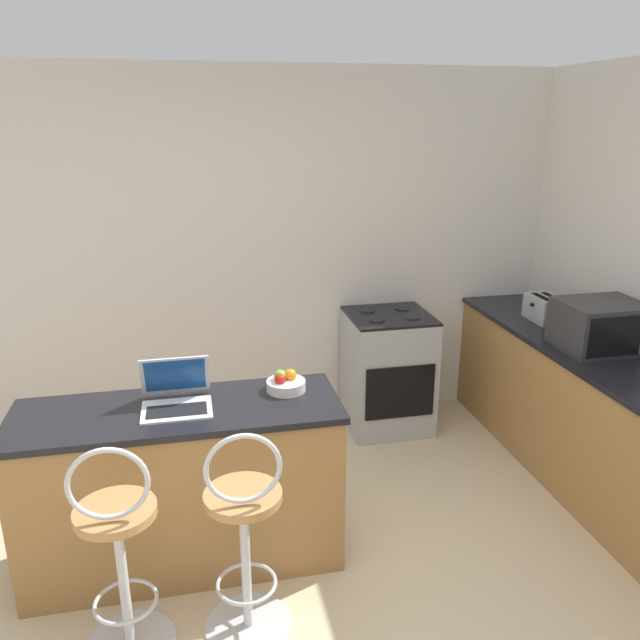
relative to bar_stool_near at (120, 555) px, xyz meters
name	(u,v)px	position (x,y,z in m)	size (l,w,h in m)	color
wall_back	(232,256)	(0.67, 2.13, 0.80)	(12.00, 0.06, 2.60)	silver
breakfast_bar	(183,486)	(0.26, 0.55, -0.05)	(1.61, 0.57, 0.89)	#9E703D
counter_right	(600,425)	(2.78, 0.70, -0.06)	(0.60, 2.84, 0.89)	#9E703D
bar_stool_near	(120,555)	(0.00, 0.00, 0.00)	(0.40, 0.40, 1.05)	silver
bar_stool_far	(245,538)	(0.53, 0.00, 0.00)	(0.40, 0.40, 1.05)	silver
laptop	(176,394)	(0.26, 0.59, 0.45)	(0.34, 0.32, 0.24)	silver
microwave	(600,326)	(2.80, 0.86, 0.54)	(0.49, 0.41, 0.30)	#2D2D30
toaster	(545,309)	(2.78, 1.44, 0.47)	(0.20, 0.29, 0.18)	#9EA3A8
stove_range	(388,371)	(1.77, 1.80, -0.06)	(0.60, 0.58, 0.89)	#9EA3A8
fruit_bowl	(285,383)	(0.82, 0.65, 0.43)	(0.20, 0.20, 0.11)	silver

